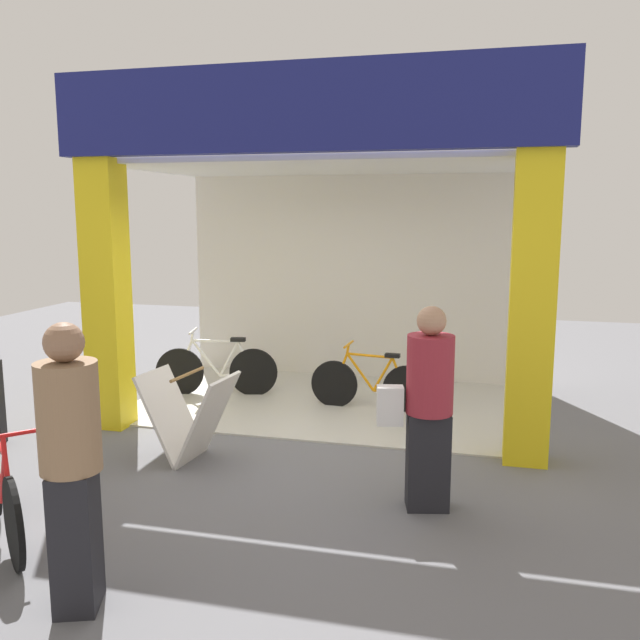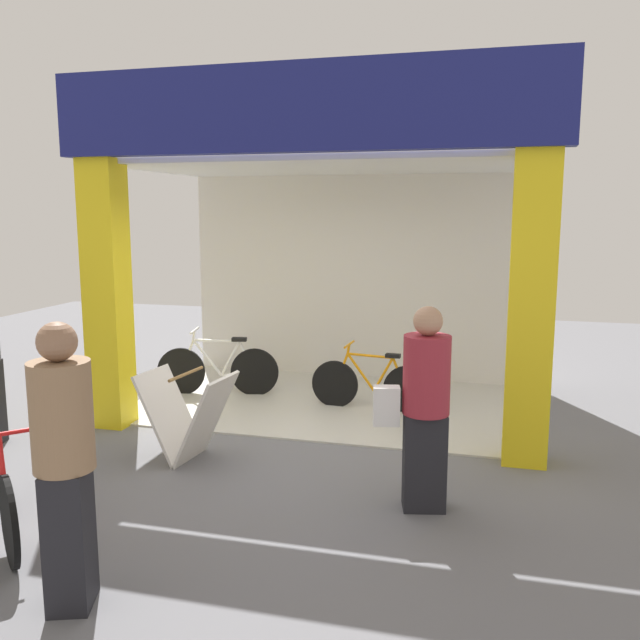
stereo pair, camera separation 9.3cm
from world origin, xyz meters
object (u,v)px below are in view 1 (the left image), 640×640
object	(u,v)px
bicycle_inside_0	(370,384)
bicycle_parked_0	(2,493)
sandwich_board_sign	(189,417)
pedestrian_2	(427,405)
pedestrian_0	(71,463)
bicycle_inside_1	(217,369)

from	to	relation	value
bicycle_inside_0	bicycle_parked_0	size ratio (longest dim) A/B	1.21
sandwich_board_sign	pedestrian_2	xyz separation A→B (m)	(2.26, -0.49, 0.42)
bicycle_inside_0	pedestrian_0	bearing A→B (deg)	-102.67
pedestrian_2	pedestrian_0	bearing A→B (deg)	-134.94
bicycle_inside_0	sandwich_board_sign	bearing A→B (deg)	-124.30
bicycle_inside_0	sandwich_board_sign	size ratio (longest dim) A/B	1.63
bicycle_inside_1	pedestrian_2	size ratio (longest dim) A/B	0.94
bicycle_inside_1	sandwich_board_sign	world-z (taller)	bicycle_inside_1
bicycle_parked_0	pedestrian_0	xyz separation A→B (m)	(1.02, -0.61, 0.55)
bicycle_inside_1	bicycle_parked_0	world-z (taller)	bicycle_parked_0
sandwich_board_sign	pedestrian_2	size ratio (longest dim) A/B	0.54
bicycle_inside_1	sandwich_board_sign	size ratio (longest dim) A/B	1.73
sandwich_board_sign	pedestrian_2	distance (m)	2.35
sandwich_board_sign	pedestrian_0	size ratio (longest dim) A/B	0.51
bicycle_inside_1	pedestrian_0	xyz separation A→B (m)	(1.02, -4.53, 0.56)
bicycle_parked_0	pedestrian_2	size ratio (longest dim) A/B	0.74
bicycle_inside_0	pedestrian_2	xyz separation A→B (m)	(0.89, -2.50, 0.53)
bicycle_inside_1	bicycle_parked_0	xyz separation A→B (m)	(-0.00, -3.91, 0.01)
bicycle_inside_0	pedestrian_0	world-z (taller)	pedestrian_0
bicycle_inside_1	sandwich_board_sign	xyz separation A→B (m)	(0.63, -2.16, 0.08)
pedestrian_0	pedestrian_2	size ratio (longest dim) A/B	1.06
bicycle_inside_0	pedestrian_2	world-z (taller)	pedestrian_2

